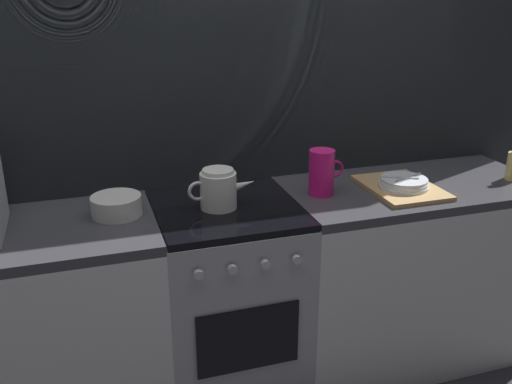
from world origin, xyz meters
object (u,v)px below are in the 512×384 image
at_px(stove_unit, 228,301).
at_px(pitcher, 322,172).
at_px(kettle, 219,189).
at_px(mixing_bowl, 116,205).
at_px(dish_pile, 402,185).

relative_size(stove_unit, pitcher, 4.50).
relative_size(kettle, mixing_bowl, 1.42).
height_order(stove_unit, pitcher, pitcher).
distance_m(stove_unit, kettle, 0.53).
height_order(pitcher, dish_pile, pitcher).
distance_m(pitcher, dish_pile, 0.38).
height_order(mixing_bowl, dish_pile, mixing_bowl).
distance_m(kettle, dish_pile, 0.83).
distance_m(mixing_bowl, dish_pile, 1.24).
bearing_deg(pitcher, dish_pile, -11.09).
relative_size(kettle, dish_pile, 0.71).
xyz_separation_m(mixing_bowl, pitcher, (0.87, -0.03, 0.06)).
xyz_separation_m(kettle, dish_pile, (0.83, -0.05, -0.06)).
height_order(kettle, dish_pile, kettle).
distance_m(stove_unit, pitcher, 0.70).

